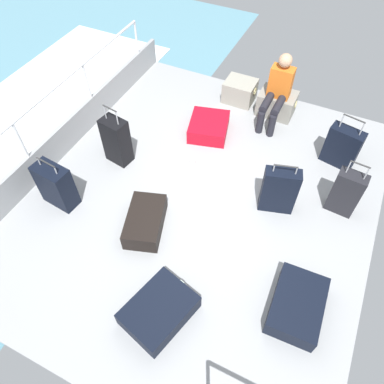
{
  "coord_description": "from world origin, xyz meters",
  "views": [
    {
      "loc": [
        1.2,
        -2.8,
        3.86
      ],
      "look_at": [
        -0.06,
        -0.17,
        0.25
      ],
      "focal_mm": 34.33,
      "sensor_mm": 36.0,
      "label": 1
    }
  ],
  "objects_px": {
    "cargo_crate_1": "(277,103)",
    "suitcase_3": "(117,141)",
    "cargo_crate_0": "(240,91)",
    "suitcase_1": "(279,191)",
    "passenger_seated": "(278,90)",
    "suitcase_8": "(297,305)",
    "suitcase_5": "(209,127)",
    "suitcase_2": "(342,147)",
    "suitcase_7": "(159,310)",
    "suitcase_6": "(145,221)",
    "suitcase_4": "(346,193)",
    "suitcase_0": "(56,186)",
    "paper_cup": "(193,162)"
  },
  "relations": [
    {
      "from": "suitcase_1",
      "to": "suitcase_2",
      "type": "height_order",
      "value": "suitcase_2"
    },
    {
      "from": "paper_cup",
      "to": "suitcase_8",
      "type": "bearing_deg",
      "value": -37.22
    },
    {
      "from": "suitcase_8",
      "to": "paper_cup",
      "type": "relative_size",
      "value": 7.74
    },
    {
      "from": "cargo_crate_1",
      "to": "paper_cup",
      "type": "xyz_separation_m",
      "value": [
        -0.71,
        -1.64,
        -0.14
      ]
    },
    {
      "from": "suitcase_5",
      "to": "suitcase_3",
      "type": "bearing_deg",
      "value": -130.84
    },
    {
      "from": "suitcase_1",
      "to": "suitcase_8",
      "type": "relative_size",
      "value": 1.02
    },
    {
      "from": "suitcase_5",
      "to": "suitcase_6",
      "type": "bearing_deg",
      "value": -89.77
    },
    {
      "from": "suitcase_4",
      "to": "suitcase_8",
      "type": "distance_m",
      "value": 1.58
    },
    {
      "from": "passenger_seated",
      "to": "suitcase_3",
      "type": "bearing_deg",
      "value": -133.49
    },
    {
      "from": "suitcase_2",
      "to": "suitcase_8",
      "type": "relative_size",
      "value": 1.05
    },
    {
      "from": "suitcase_2",
      "to": "suitcase_7",
      "type": "xyz_separation_m",
      "value": [
        -1.22,
        -3.07,
        -0.19
      ]
    },
    {
      "from": "cargo_crate_0",
      "to": "suitcase_1",
      "type": "bearing_deg",
      "value": -57.25
    },
    {
      "from": "suitcase_0",
      "to": "cargo_crate_1",
      "type": "bearing_deg",
      "value": 56.26
    },
    {
      "from": "suitcase_4",
      "to": "suitcase_6",
      "type": "relative_size",
      "value": 1.04
    },
    {
      "from": "cargo_crate_1",
      "to": "suitcase_4",
      "type": "relative_size",
      "value": 0.72
    },
    {
      "from": "suitcase_1",
      "to": "paper_cup",
      "type": "xyz_separation_m",
      "value": [
        -1.3,
        0.23,
        -0.29
      ]
    },
    {
      "from": "suitcase_1",
      "to": "suitcase_2",
      "type": "bearing_deg",
      "value": 64.59
    },
    {
      "from": "suitcase_2",
      "to": "suitcase_4",
      "type": "xyz_separation_m",
      "value": [
        0.2,
        -0.83,
        0.02
      ]
    },
    {
      "from": "cargo_crate_1",
      "to": "passenger_seated",
      "type": "distance_m",
      "value": 0.41
    },
    {
      "from": "suitcase_4",
      "to": "suitcase_6",
      "type": "xyz_separation_m",
      "value": [
        -2.12,
        -1.33,
        -0.2
      ]
    },
    {
      "from": "cargo_crate_0",
      "to": "suitcase_5",
      "type": "bearing_deg",
      "value": -97.76
    },
    {
      "from": "cargo_crate_0",
      "to": "suitcase_2",
      "type": "bearing_deg",
      "value": -22.8
    },
    {
      "from": "suitcase_2",
      "to": "suitcase_8",
      "type": "xyz_separation_m",
      "value": [
        0.06,
        -2.4,
        -0.19
      ]
    },
    {
      "from": "suitcase_3",
      "to": "suitcase_7",
      "type": "xyz_separation_m",
      "value": [
        1.63,
        -1.78,
        -0.24
      ]
    },
    {
      "from": "suitcase_1",
      "to": "suitcase_6",
      "type": "bearing_deg",
      "value": -143.76
    },
    {
      "from": "suitcase_0",
      "to": "suitcase_1",
      "type": "distance_m",
      "value": 2.8
    },
    {
      "from": "cargo_crate_1",
      "to": "suitcase_3",
      "type": "bearing_deg",
      "value": -130.79
    },
    {
      "from": "suitcase_7",
      "to": "suitcase_3",
      "type": "bearing_deg",
      "value": 132.57
    },
    {
      "from": "suitcase_2",
      "to": "suitcase_5",
      "type": "height_order",
      "value": "suitcase_2"
    },
    {
      "from": "cargo_crate_1",
      "to": "suitcase_5",
      "type": "relative_size",
      "value": 0.8
    },
    {
      "from": "suitcase_0",
      "to": "suitcase_8",
      "type": "bearing_deg",
      "value": -2.03
    },
    {
      "from": "suitcase_4",
      "to": "paper_cup",
      "type": "distance_m",
      "value": 2.07
    },
    {
      "from": "passenger_seated",
      "to": "suitcase_4",
      "type": "relative_size",
      "value": 1.27
    },
    {
      "from": "suitcase_1",
      "to": "suitcase_7",
      "type": "distance_m",
      "value": 2.03
    },
    {
      "from": "suitcase_3",
      "to": "suitcase_6",
      "type": "bearing_deg",
      "value": -42.83
    },
    {
      "from": "suitcase_3",
      "to": "suitcase_5",
      "type": "bearing_deg",
      "value": 49.16
    },
    {
      "from": "suitcase_0",
      "to": "suitcase_8",
      "type": "height_order",
      "value": "suitcase_0"
    },
    {
      "from": "passenger_seated",
      "to": "paper_cup",
      "type": "distance_m",
      "value": 1.7
    },
    {
      "from": "suitcase_4",
      "to": "cargo_crate_0",
      "type": "bearing_deg",
      "value": 141.48
    },
    {
      "from": "passenger_seated",
      "to": "suitcase_7",
      "type": "relative_size",
      "value": 1.27
    },
    {
      "from": "suitcase_6",
      "to": "paper_cup",
      "type": "distance_m",
      "value": 1.23
    },
    {
      "from": "suitcase_6",
      "to": "cargo_crate_1",
      "type": "bearing_deg",
      "value": 74.79
    },
    {
      "from": "suitcase_5",
      "to": "suitcase_6",
      "type": "height_order",
      "value": "suitcase_6"
    },
    {
      "from": "cargo_crate_1",
      "to": "suitcase_2",
      "type": "distance_m",
      "value": 1.34
    },
    {
      "from": "cargo_crate_1",
      "to": "suitcase_3",
      "type": "relative_size",
      "value": 0.66
    },
    {
      "from": "passenger_seated",
      "to": "suitcase_8",
      "type": "bearing_deg",
      "value": -67.6
    },
    {
      "from": "suitcase_2",
      "to": "suitcase_3",
      "type": "xyz_separation_m",
      "value": [
        -2.85,
        -1.29,
        0.05
      ]
    },
    {
      "from": "suitcase_3",
      "to": "suitcase_1",
      "type": "bearing_deg",
      "value": 3.14
    },
    {
      "from": "suitcase_7",
      "to": "suitcase_6",
      "type": "bearing_deg",
      "value": 127.41
    },
    {
      "from": "cargo_crate_0",
      "to": "cargo_crate_1",
      "type": "relative_size",
      "value": 0.87
    }
  ]
}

